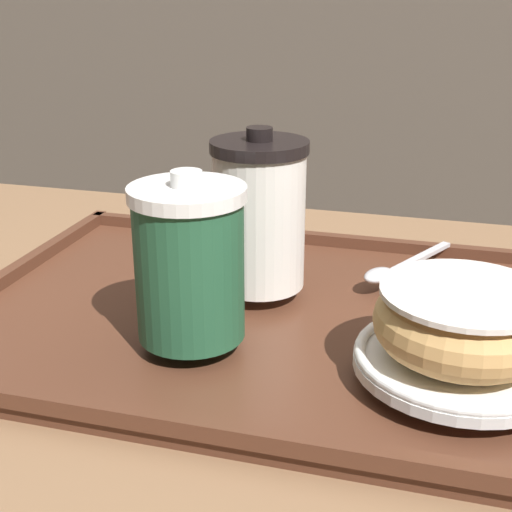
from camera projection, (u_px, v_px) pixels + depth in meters
The scene contains 7 objects.
cafe_table at pixel (260, 465), 0.67m from camera, with size 1.04×0.67×0.72m.
serving_tray at pixel (256, 317), 0.61m from camera, with size 0.50×0.37×0.02m.
coffee_cup_front at pixel (189, 262), 0.53m from camera, with size 0.09×0.09×0.13m.
coffee_cup_rear at pixel (259, 214), 0.62m from camera, with size 0.08×0.08×0.14m.
plate_with_chocolate_donut at pixel (459, 360), 0.50m from camera, with size 0.15×0.15×0.01m.
donut_chocolate_glazed at pixel (463, 321), 0.49m from camera, with size 0.12×0.12×0.05m.
spoon at pixel (391, 270), 0.66m from camera, with size 0.08×0.13×0.01m.
Camera 1 is at (0.15, -0.54, 1.00)m, focal length 50.00 mm.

